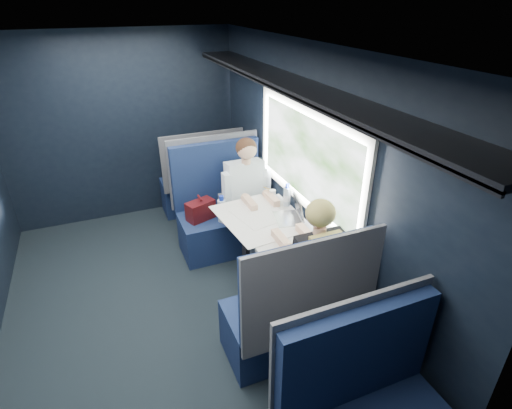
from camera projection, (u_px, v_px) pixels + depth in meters
name	position (u px, v px, depth m)	size (l,w,h in m)	color
ground	(167.00, 312.00, 3.72)	(2.80, 4.20, 0.01)	black
room_shell	(150.00, 164.00, 3.03)	(3.00, 4.40, 2.40)	black
table	(269.00, 229.00, 3.75)	(0.62, 1.00, 0.74)	#54565E
seat_bay_near	(222.00, 214.00, 4.52)	(1.04, 0.62, 1.26)	#0D193B
seat_bay_far	(293.00, 315.00, 3.09)	(1.04, 0.62, 1.26)	#0D193B
seat_row_front	(201.00, 183.00, 5.28)	(1.04, 0.51, 1.16)	#0D193B
man	(249.00, 192.00, 4.32)	(0.53, 0.56, 1.32)	black
woman	(313.00, 263.00, 3.17)	(0.53, 0.56, 1.32)	black
papers	(255.00, 219.00, 3.76)	(0.60, 0.86, 0.01)	white
laptop	(293.00, 213.00, 3.75)	(0.29, 0.35, 0.23)	silver
bottle_small	(287.00, 196.00, 3.96)	(0.07, 0.07, 0.24)	silver
cup	(272.00, 194.00, 4.14)	(0.07, 0.07, 0.09)	white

